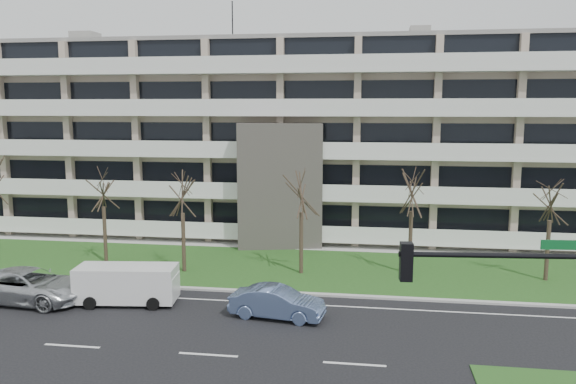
% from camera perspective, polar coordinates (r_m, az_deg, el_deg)
% --- Properties ---
extents(ground, '(160.00, 160.00, 0.00)m').
position_cam_1_polar(ground, '(24.29, -8.11, -16.05)').
color(ground, black).
rests_on(ground, ground).
extents(grass_verge, '(90.00, 10.00, 0.06)m').
position_cam_1_polar(grass_verge, '(36.17, -2.29, -7.58)').
color(grass_verge, '#214A18').
rests_on(grass_verge, ground).
extents(curb, '(90.00, 0.35, 0.12)m').
position_cam_1_polar(curb, '(31.49, -3.97, -10.02)').
color(curb, '#B2B2AD').
rests_on(curb, ground).
extents(sidewalk, '(90.00, 2.00, 0.08)m').
position_cam_1_polar(sidewalk, '(41.40, -0.89, -5.48)').
color(sidewalk, '#B2B2AD').
rests_on(sidewalk, ground).
extents(lane_edge_line, '(90.00, 0.12, 0.01)m').
position_cam_1_polar(lane_edge_line, '(30.12, -4.58, -11.02)').
color(lane_edge_line, white).
rests_on(lane_edge_line, ground).
extents(apartment_building, '(60.50, 15.10, 18.75)m').
position_cam_1_polar(apartment_building, '(46.98, 0.40, 5.55)').
color(apartment_building, '#C0AC95').
rests_on(apartment_building, ground).
extents(silver_pickup, '(6.46, 3.35, 1.74)m').
position_cam_1_polar(silver_pickup, '(32.66, -24.80, -8.64)').
color(silver_pickup, '#BABEC2').
rests_on(silver_pickup, ground).
extents(blue_sedan, '(4.76, 2.23, 1.51)m').
position_cam_1_polar(blue_sedan, '(27.66, -1.12, -11.15)').
color(blue_sedan, '#6981B6').
rests_on(blue_sedan, ground).
extents(white_van, '(5.30, 2.54, 1.98)m').
position_cam_1_polar(white_van, '(30.55, -15.94, -8.71)').
color(white_van, white).
rests_on(white_van, ground).
extents(traffic_signal, '(5.68, 0.82, 6.59)m').
position_cam_1_polar(traffic_signal, '(17.08, 23.46, -12.09)').
color(traffic_signal, black).
rests_on(traffic_signal, ground).
extents(tree_2, '(3.34, 3.34, 6.68)m').
position_cam_1_polar(tree_2, '(37.99, -18.33, 0.72)').
color(tree_2, '#382B21').
rests_on(tree_2, ground).
extents(tree_3, '(3.32, 3.32, 6.63)m').
position_cam_1_polar(tree_3, '(34.62, -10.71, 0.22)').
color(tree_3, '#382B21').
rests_on(tree_3, ground).
extents(tree_4, '(3.43, 3.43, 6.85)m').
position_cam_1_polar(tree_4, '(33.60, 1.37, 0.41)').
color(tree_4, '#382B21').
rests_on(tree_4, ground).
extents(tree_5, '(3.53, 3.53, 7.05)m').
position_cam_1_polar(tree_5, '(34.18, 12.50, 0.61)').
color(tree_5, '#382B21').
rests_on(tree_5, ground).
extents(tree_6, '(3.25, 3.25, 6.49)m').
position_cam_1_polar(tree_6, '(35.60, 25.18, -0.40)').
color(tree_6, '#382B21').
rests_on(tree_6, ground).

